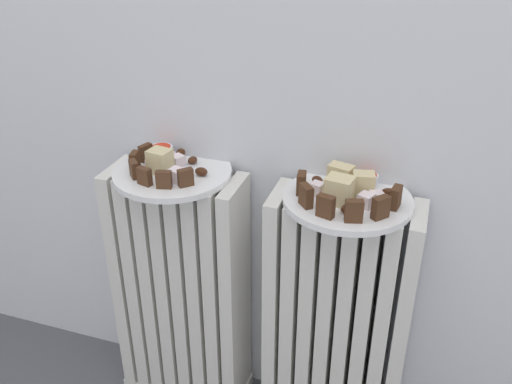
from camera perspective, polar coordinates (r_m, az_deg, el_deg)
radiator_left at (r=1.30m, az=-7.58°, el=-10.25°), size 0.30×0.12×0.59m
radiator_right at (r=1.21m, az=8.21°, el=-13.53°), size 0.30×0.12×0.59m
plate_left at (r=1.13m, az=-8.55°, el=1.96°), size 0.24×0.24×0.01m
plate_right at (r=1.04m, az=9.36°, el=-0.78°), size 0.24×0.24×0.01m
dark_cake_slice_left_0 at (r=1.18m, az=-11.24°, el=3.98°), size 0.02×0.03×0.03m
dark_cake_slice_left_1 at (r=1.14m, az=-12.33°, el=3.19°), size 0.02×0.03×0.03m
dark_cake_slice_left_2 at (r=1.11m, az=-12.41°, el=2.30°), size 0.03×0.03×0.03m
dark_cake_slice_left_3 at (r=1.07m, az=-11.36°, el=1.58°), size 0.03×0.02×0.03m
dark_cake_slice_left_4 at (r=1.06m, az=-9.43°, el=1.26°), size 0.03×0.02×0.03m
dark_cake_slice_left_5 at (r=1.06m, az=-7.23°, el=1.48°), size 0.03×0.03×0.03m
marble_cake_slice_left_0 at (r=1.12m, az=-9.82°, el=3.14°), size 0.05×0.04×0.05m
turkish_delight_left_0 at (r=1.16m, az=-9.00°, el=3.47°), size 0.03×0.03×0.02m
turkish_delight_left_1 at (r=1.14m, az=-10.84°, el=2.86°), size 0.02×0.02×0.02m
turkish_delight_left_2 at (r=1.08m, az=-8.15°, el=1.73°), size 0.03×0.03×0.03m
turkish_delight_left_3 at (r=1.14m, az=-8.05°, el=3.16°), size 0.03×0.03×0.02m
medjool_date_left_0 at (r=1.15m, az=-6.52°, el=3.24°), size 0.02×0.03×0.02m
medjool_date_left_1 at (r=1.10m, az=-5.63°, el=2.10°), size 0.03×0.02×0.02m
medjool_date_left_2 at (r=1.19m, az=-7.73°, el=4.01°), size 0.02×0.03×0.02m
medjool_date_left_3 at (r=1.10m, az=-7.14°, el=2.05°), size 0.02×0.02×0.01m
jam_bowl_left at (r=1.18m, az=-9.64°, el=4.11°), size 0.05×0.05×0.03m
dark_cake_slice_right_0 at (r=1.03m, az=4.66°, el=0.92°), size 0.02×0.03×0.04m
dark_cake_slice_right_1 at (r=0.98m, az=5.15°, el=-0.38°), size 0.03×0.03×0.04m
dark_cake_slice_right_2 at (r=0.95m, az=7.14°, el=-1.48°), size 0.03×0.02×0.04m
dark_cake_slice_right_3 at (r=0.95m, az=10.01°, el=-1.94°), size 0.03×0.02×0.04m
dark_cake_slice_right_4 at (r=0.97m, az=12.66°, el=-1.57°), size 0.03×0.03×0.04m
dark_cake_slice_right_5 at (r=1.00m, az=14.13°, el=-0.55°), size 0.02×0.03×0.04m
marble_cake_slice_right_0 at (r=1.03m, az=10.93°, el=0.73°), size 0.04×0.04×0.05m
marble_cake_slice_right_1 at (r=1.00m, az=8.55°, el=0.19°), size 0.05×0.05×0.05m
marble_cake_slice_right_2 at (r=1.05m, az=8.67°, el=1.58°), size 0.05×0.04×0.05m
turkish_delight_right_0 at (r=1.00m, az=11.20°, el=-0.84°), size 0.03×0.03×0.02m
turkish_delight_right_1 at (r=1.03m, az=6.27°, el=0.36°), size 0.03×0.03×0.02m
turkish_delight_right_2 at (r=1.02m, az=12.23°, el=-0.55°), size 0.03×0.03×0.02m
medjool_date_right_0 at (r=1.06m, az=6.31°, el=1.18°), size 0.03×0.03×0.02m
medjool_date_right_1 at (r=0.98m, az=9.39°, el=-1.69°), size 0.03×0.03×0.02m
medjool_date_right_2 at (r=1.05m, az=13.49°, el=-0.02°), size 0.03×0.02×0.02m
jam_bowl_right at (r=1.08m, az=11.27°, el=1.32°), size 0.04×0.04×0.02m
fork at (r=1.11m, az=-7.67°, el=1.92°), size 0.02×0.10×0.00m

